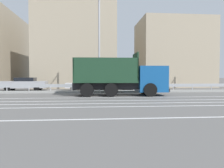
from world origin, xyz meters
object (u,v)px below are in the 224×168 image
Objects in this scene: parked_car_4 at (87,85)px; parked_car_5 at (140,84)px; street_lamp_1 at (99,41)px; parked_car_3 at (25,84)px; dump_truck at (131,80)px; median_road_sign at (90,79)px.

parked_car_4 is 1.13× the size of parked_car_5.
parked_car_5 is at bearing 37.52° from street_lamp_1.
parked_car_5 is (12.71, 0.27, -0.06)m from parked_car_3.
parked_car_5 reaches higher than parked_car_4.
parked_car_5 is (4.76, 3.65, -4.27)m from street_lamp_1.
dump_truck is 4.68m from median_road_sign.
dump_truck is 7.23m from parked_car_5.
median_road_sign is 6.68m from parked_car_5.
street_lamp_1 reaches higher than parked_car_5.
dump_truck is 1.59× the size of parked_car_3.
parked_car_3 is 6.72m from parked_car_4.
street_lamp_1 is 1.92× the size of parked_car_4.
parked_car_3 is at bearing 155.06° from median_road_sign.
median_road_sign is at bearing 127.36° from parked_car_5.
parked_car_4 is 6.00m from parked_car_5.
street_lamp_1 is at bearing 132.34° from parked_car_5.
street_lamp_1 is (-2.50, 3.19, 3.70)m from dump_truck.
median_road_sign is 0.60× the size of parked_car_5.
parked_car_3 is 12.71m from parked_car_5.
parked_car_5 is (5.60, 3.58, -0.65)m from median_road_sign.
median_road_sign reaches higher than parked_car_4.
dump_truck is 1.63× the size of parked_car_4.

